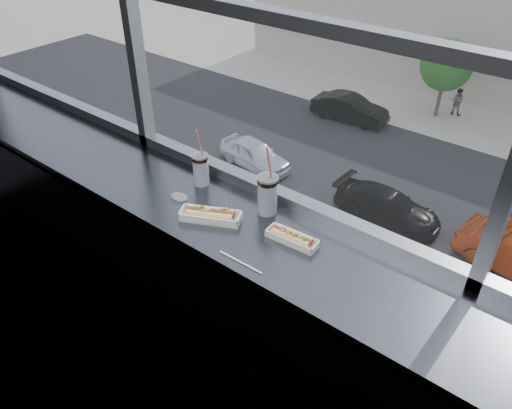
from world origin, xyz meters
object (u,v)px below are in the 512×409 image
Objects in this scene: soda_cup_left at (201,168)px; tree_left at (447,65)px; hotdog_tray_left at (210,215)px; car_far_a at (350,104)px; car_near_a at (255,150)px; hotdog_tray_right at (292,237)px; wrapper at (179,197)px; car_near_b at (388,202)px; soda_cup_right at (267,193)px; loose_straw at (240,262)px; pedestrian_a at (458,99)px.

soda_cup_left is 30.46m from tree_left.
hotdog_tray_left is 0.05× the size of car_far_a.
car_near_a is (-12.83, 16.35, -11.12)m from hotdog_tray_left.
car_near_a is (-13.23, 16.24, -11.11)m from hotdog_tray_right.
wrapper is 0.02× the size of car_near_b.
soda_cup_right reaches higher than hotdog_tray_right.
soda_cup_right is 0.48m from wrapper.
car_near_a is 1.17× the size of tree_left.
tree_left is at bearing 102.32° from hotdog_tray_right.
car_far_a is at bearing 116.37° from soda_cup_right.
loose_straw is 0.59m from wrapper.
tree_left is (-8.22, 28.24, -8.83)m from hotdog_tray_right.
hotdog_tray_left is at bearing -168.86° from hotdog_tray_right.
car_near_b is 12.48m from tree_left.
hotdog_tray_right is at bearing -8.53° from soda_cup_left.
hotdog_tray_right is 29.29m from car_far_a.
loose_straw is (0.57, -0.36, -0.09)m from soda_cup_left.
tree_left is at bearing -14.88° from car_near_a.
hotdog_tray_right is at bearing -26.20° from soda_cup_right.
loose_straw is (0.14, -0.37, -0.11)m from soda_cup_right.
loose_straw is at bearing -113.20° from hotdog_tray_right.
soda_cup_right is 0.07× the size of car_near_b.
wrapper is 0.05× the size of pedestrian_a.
car_far_a reaches higher than pedestrian_a.
pedestrian_a is 0.42× the size of tree_left.
soda_cup_right is 29.13m from car_far_a.
car_near_b is 1.16× the size of tree_left.
soda_cup_left is at bearing -161.67° from car_near_b.
tree_left is at bearing 12.84° from car_near_b.
loose_straw is at bearing -69.39° from soda_cup_right.
soda_cup_left is at bearing 147.27° from loose_straw.
hotdog_tray_right is 0.27m from loose_straw.
pedestrian_a is at bearing 102.95° from wrapper.
hotdog_tray_right is 23.71m from car_near_a.
soda_cup_left is 20.28m from car_near_b.
soda_cup_right is at bearing -74.13° from tree_left.
pedestrian_a is at bearing -48.55° from car_far_a.
car_near_a is 0.92× the size of car_far_a.
tree_left is at bearing 105.24° from loose_straw.
wrapper is 0.02× the size of tree_left.
soda_cup_left is 0.68m from loose_straw.
soda_cup_right is at bearing 25.39° from hotdog_tray_left.
hotdog_tray_left is 0.05× the size of car_near_a.
hotdog_tray_left is 32.08m from pedestrian_a.
loose_straw is 0.11× the size of pedestrian_a.
car_near_a is at bearing 127.63° from wrapper.
car_near_b is 0.91× the size of car_far_a.
tree_left is at bearing 105.87° from soda_cup_right.
car_near_b is (-5.05, 16.31, -11.12)m from wrapper.
hotdog_tray_left is at bearing -7.55° from wrapper.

